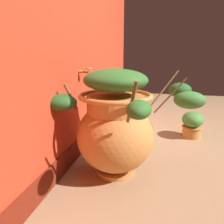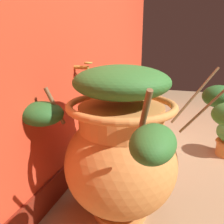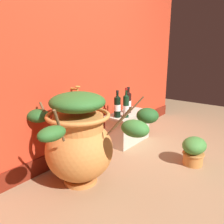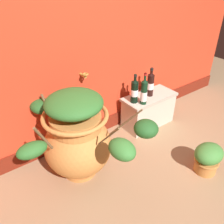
# 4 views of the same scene
# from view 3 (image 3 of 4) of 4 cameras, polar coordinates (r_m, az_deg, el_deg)

# --- Properties ---
(ground_plane) EXTENTS (7.00, 7.00, 0.00)m
(ground_plane) POSITION_cam_3_polar(r_m,az_deg,el_deg) (2.18, 13.95, -17.92)
(ground_plane) COLOR #9E7A56
(back_wall) EXTENTS (4.40, 0.33, 2.60)m
(back_wall) POSITION_cam_3_polar(r_m,az_deg,el_deg) (2.55, -10.48, 17.59)
(back_wall) COLOR red
(back_wall) RESTS_ON ground_plane
(terracotta_urn) EXTENTS (0.98, 1.13, 0.83)m
(terracotta_urn) POSITION_cam_3_polar(r_m,az_deg,el_deg) (2.04, -8.02, -6.77)
(terracotta_urn) COLOR #CC7F3D
(terracotta_urn) RESTS_ON ground_plane
(stone_ledge) EXTENTS (0.65, 0.30, 0.39)m
(stone_ledge) POSITION_cam_3_polar(r_m,az_deg,el_deg) (3.00, 4.06, -3.57)
(stone_ledge) COLOR beige
(stone_ledge) RESTS_ON ground_plane
(wine_bottle_left) EXTENTS (0.08, 0.08, 0.33)m
(wine_bottle_left) POSITION_cam_3_polar(r_m,az_deg,el_deg) (2.72, 1.33, 1.60)
(wine_bottle_left) COLOR black
(wine_bottle_left) RESTS_ON stone_ledge
(wine_bottle_middle) EXTENTS (0.07, 0.07, 0.35)m
(wine_bottle_middle) POSITION_cam_3_polar(r_m,az_deg,el_deg) (2.72, 3.50, 1.50)
(wine_bottle_middle) COLOR black
(wine_bottle_middle) RESTS_ON stone_ledge
(wine_bottle_right) EXTENTS (0.08, 0.08, 0.33)m
(wine_bottle_right) POSITION_cam_3_polar(r_m,az_deg,el_deg) (2.92, 4.05, 2.65)
(wine_bottle_right) COLOR black
(wine_bottle_right) RESTS_ON stone_ledge
(potted_shrub) EXTENTS (0.29, 0.24, 0.30)m
(potted_shrub) POSITION_cam_3_polar(r_m,az_deg,el_deg) (2.57, 19.75, -8.88)
(potted_shrub) COLOR #CC7F3D
(potted_shrub) RESTS_ON ground_plane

